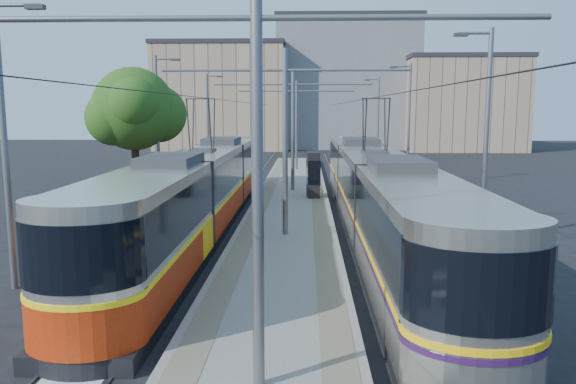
{
  "coord_description": "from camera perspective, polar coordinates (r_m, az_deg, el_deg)",
  "views": [
    {
      "loc": [
        0.81,
        -13.17,
        5.07
      ],
      "look_at": [
        0.03,
        10.29,
        1.6
      ],
      "focal_mm": 35.0,
      "sensor_mm": 36.0,
      "label": 1
    }
  ],
  "objects": [
    {
      "name": "building_left",
      "position": [
        73.98,
        -6.6,
        9.57
      ],
      "size": [
        16.32,
        12.24,
        13.28
      ],
      "color": "tan",
      "rests_on": "ground"
    },
    {
      "name": "shelter",
      "position": [
        30.56,
        2.58,
        1.87
      ],
      "size": [
        0.78,
        1.17,
        2.48
      ],
      "rotation": [
        0.0,
        0.0,
        0.09
      ],
      "color": "black",
      "rests_on": "platform"
    },
    {
      "name": "track_arrow",
      "position": [
        12.19,
        -20.4,
        -16.7
      ],
      "size": [
        1.2,
        5.0,
        0.01
      ],
      "primitive_type": "cube",
      "color": "silver",
      "rests_on": "ground"
    },
    {
      "name": "street_lamps",
      "position": [
        34.19,
        0.54,
        6.92
      ],
      "size": [
        15.18,
        38.22,
        8.0
      ],
      "color": "slate",
      "rests_on": "ground"
    },
    {
      "name": "rails",
      "position": [
        30.6,
        0.35,
        -1.1
      ],
      "size": [
        8.71,
        70.0,
        0.03
      ],
      "color": "gray",
      "rests_on": "ground"
    },
    {
      "name": "tree",
      "position": [
        32.86,
        -14.8,
        8.01
      ],
      "size": [
        5.09,
        4.71,
        7.4
      ],
      "color": "#382314",
      "rests_on": "ground"
    },
    {
      "name": "tram_left",
      "position": [
        24.16,
        -8.64,
        0.32
      ],
      "size": [
        2.43,
        27.67,
        5.5
      ],
      "color": "black",
      "rests_on": "ground"
    },
    {
      "name": "tactile_strip_left",
      "position": [
        30.63,
        -2.36,
        -0.55
      ],
      "size": [
        0.7,
        50.0,
        0.01
      ],
      "primitive_type": "cube",
      "color": "gray",
      "rests_on": "platform"
    },
    {
      "name": "building_centre",
      "position": [
        77.42,
        5.84,
        10.84
      ],
      "size": [
        18.36,
        14.28,
        16.81
      ],
      "color": "gray",
      "rests_on": "ground"
    },
    {
      "name": "tactile_strip_right",
      "position": [
        30.55,
        3.07,
        -0.58
      ],
      "size": [
        0.7,
        50.0,
        0.01
      ],
      "primitive_type": "cube",
      "color": "gray",
      "rests_on": "platform"
    },
    {
      "name": "ground",
      "position": [
        14.14,
        -1.55,
        -12.61
      ],
      "size": [
        160.0,
        160.0,
        0.0
      ],
      "primitive_type": "plane",
      "color": "black",
      "rests_on": "ground"
    },
    {
      "name": "tram_right",
      "position": [
        23.38,
        8.73,
        0.41
      ],
      "size": [
        2.43,
        29.92,
        5.5
      ],
      "color": "black",
      "rests_on": "ground"
    },
    {
      "name": "catenary",
      "position": [
        27.34,
        0.2,
        7.26
      ],
      "size": [
        9.2,
        70.0,
        7.0
      ],
      "color": "slate",
      "rests_on": "platform"
    },
    {
      "name": "building_right",
      "position": [
        73.72,
        17.18,
        8.58
      ],
      "size": [
        14.28,
        10.2,
        11.51
      ],
      "color": "tan",
      "rests_on": "ground"
    },
    {
      "name": "platform",
      "position": [
        30.58,
        0.35,
        -0.85
      ],
      "size": [
        4.0,
        50.0,
        0.3
      ],
      "primitive_type": "cube",
      "color": "gray",
      "rests_on": "ground"
    }
  ]
}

